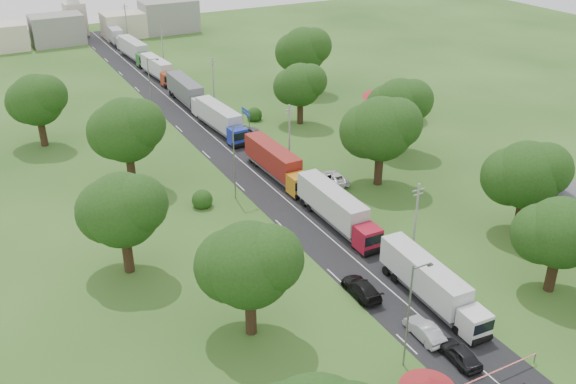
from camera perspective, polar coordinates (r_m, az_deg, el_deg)
ground at (r=72.75m, az=4.12°, el=-4.41°), size 260.00×260.00×0.00m
road at (r=88.26m, az=-2.72°, el=1.50°), size 8.00×200.00×0.04m
boom_barrier at (r=56.04m, az=16.97°, el=-15.50°), size 9.22×0.35×1.18m
info_sign at (r=101.74m, az=-3.77°, el=6.79°), size 0.12×3.10×4.10m
pole_1 at (r=68.42m, az=11.27°, el=-2.53°), size 1.60×0.24×9.00m
pole_2 at (r=89.49m, az=0.13°, el=5.16°), size 1.60×0.24×9.00m
pole_3 at (r=113.60m, az=-6.65°, el=9.69°), size 1.60×0.24×9.00m
pole_4 at (r=139.17m, az=-11.09°, el=12.53°), size 1.60×0.24×9.00m
pole_5 at (r=165.53m, az=-14.18°, el=14.44°), size 1.60×0.24×9.00m
lamp_0 at (r=53.64m, az=10.80°, el=-10.39°), size 2.03×0.22×10.00m
lamp_1 at (r=79.83m, az=-4.72°, el=2.99°), size 2.03×0.22×10.00m
lamp_2 at (r=110.98m, az=-12.13°, el=9.34°), size 2.03×0.22×10.00m
tree_2 at (r=66.56m, az=22.99°, el=-3.29°), size 8.00×8.00×10.10m
tree_3 at (r=76.12m, az=20.41°, el=1.48°), size 8.80×8.80×11.07m
tree_4 at (r=83.57m, az=8.22°, el=5.62°), size 9.60×9.60×12.05m
tree_5 at (r=94.91m, az=9.85°, el=7.67°), size 8.80×8.80×11.07m
tree_6 at (r=104.88m, az=1.07°, el=9.52°), size 8.00×8.00×10.10m
tree_7 at (r=121.42m, az=1.36°, el=12.52°), size 9.60×9.60×12.05m
tree_10 at (r=55.49m, az=-3.55°, el=-6.41°), size 8.80×8.80×11.07m
tree_11 at (r=66.08m, az=-14.59°, el=-1.50°), size 8.80×8.80×11.07m
tree_12 at (r=84.93m, az=-14.21°, el=5.41°), size 9.60×9.60×12.05m
tree_13 at (r=102.62m, az=-21.46°, el=7.65°), size 8.80×8.80×11.07m
house_cream at (r=109.58m, az=9.34°, el=8.31°), size 10.08×10.08×5.80m
distant_town at (r=169.48m, az=-16.21°, el=14.06°), size 52.00×8.00×8.00m
church at (r=175.96m, az=-18.43°, el=14.83°), size 5.00×5.00×12.30m
truck_0 at (r=63.51m, az=12.53°, el=-7.89°), size 2.93×14.36×3.97m
truck_1 at (r=74.98m, az=4.33°, el=-1.47°), size 2.63×15.06×4.18m
truck_2 at (r=86.86m, az=-1.08°, el=2.68°), size 2.79×14.88×4.12m
truck_3 at (r=102.86m, az=-5.98°, el=6.44°), size 3.30×14.91×4.12m
truck_4 at (r=116.74m, az=-8.96°, el=8.78°), size 2.77×15.60×4.32m
truck_5 at (r=133.20m, az=-11.47°, el=10.70°), size 3.17×14.07×3.88m
truck_6 at (r=148.14m, az=-13.49°, el=12.17°), size 3.42×15.38×4.25m
truck_7 at (r=164.72m, az=-15.16°, el=13.36°), size 3.11×14.57×4.03m
car_lane_front at (r=57.94m, az=15.02°, el=-13.74°), size 2.01×4.55×1.52m
car_lane_mid at (r=59.72m, az=12.04°, el=-11.97°), size 1.77×4.62×1.50m
car_lane_rear at (r=64.05m, az=6.53°, el=-8.49°), size 2.32×5.36×1.54m
car_verge_near at (r=85.92m, az=4.10°, el=1.27°), size 2.84×5.45×1.47m
car_verge_far at (r=101.20m, az=-3.18°, el=5.35°), size 2.27×4.77×1.57m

